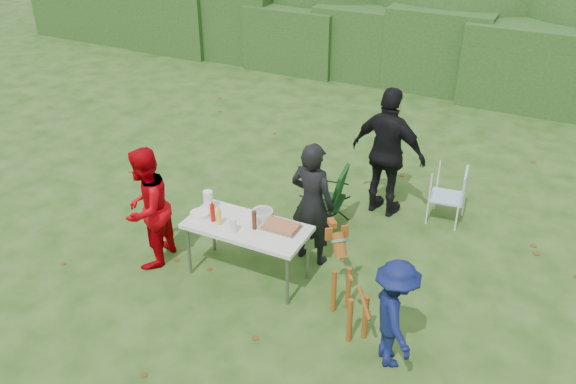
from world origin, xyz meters
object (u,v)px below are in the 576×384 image
at_px(folding_table, 247,229).
at_px(paper_towel_roll, 208,201).
at_px(camping_chair, 324,197).
at_px(ketchup_bottle, 213,213).
at_px(lawn_chair, 447,195).
at_px(beer_bottle, 254,220).
at_px(person_black_puffy, 388,153).
at_px(mustard_bottle, 219,217).
at_px(dog, 350,289).
at_px(person_cook, 312,204).
at_px(person_red_jacket, 146,208).
at_px(child, 395,314).

xyz_separation_m(folding_table, paper_towel_roll, (-0.61, 0.11, 0.18)).
relative_size(folding_table, camping_chair, 1.60).
xyz_separation_m(camping_chair, ketchup_bottle, (-0.80, -1.55, 0.38)).
relative_size(lawn_chair, ketchup_bottle, 3.75).
height_order(camping_chair, beer_bottle, beer_bottle).
relative_size(person_black_puffy, mustard_bottle, 9.53).
distance_m(camping_chair, beer_bottle, 1.56).
distance_m(folding_table, mustard_bottle, 0.37).
xyz_separation_m(lawn_chair, ketchup_bottle, (-2.30, -2.47, 0.44)).
xyz_separation_m(dog, lawn_chair, (0.44, 2.67, -0.07)).
height_order(person_cook, person_black_puffy, person_black_puffy).
height_order(camping_chair, mustard_bottle, mustard_bottle).
bearing_deg(mustard_bottle, person_cook, 43.24).
bearing_deg(mustard_bottle, person_red_jacket, -170.29).
bearing_deg(child, folding_table, 39.61).
distance_m(person_black_puffy, ketchup_bottle, 2.72).
xyz_separation_m(person_cook, person_black_puffy, (0.47, 1.54, 0.13)).
relative_size(camping_chair, beer_bottle, 3.90).
relative_size(dog, lawn_chair, 1.24).
bearing_deg(dog, lawn_chair, -51.34).
bearing_deg(lawn_chair, paper_towel_roll, 35.80).
bearing_deg(dog, person_cook, 0.93).
relative_size(dog, ketchup_bottle, 4.66).
xyz_separation_m(dog, paper_towel_roll, (-2.05, 0.39, 0.38)).
xyz_separation_m(person_red_jacket, child, (3.31, -0.32, -0.18)).
bearing_deg(person_red_jacket, child, 75.95).
relative_size(person_cook, beer_bottle, 6.87).
bearing_deg(person_cook, beer_bottle, 64.83).
distance_m(person_black_puffy, beer_bottle, 2.42).
height_order(person_red_jacket, dog, person_red_jacket).
height_order(person_red_jacket, camping_chair, person_red_jacket).
distance_m(person_red_jacket, ketchup_bottle, 0.87).
bearing_deg(dog, person_black_puffy, -32.35).
bearing_deg(folding_table, paper_towel_roll, 169.76).
bearing_deg(lawn_chair, person_red_jacket, 33.70).
xyz_separation_m(person_black_puffy, beer_bottle, (-0.90, -2.24, -0.09)).
xyz_separation_m(person_black_puffy, dog, (0.42, -2.50, -0.47)).
bearing_deg(person_black_puffy, camping_chair, 59.95).
relative_size(mustard_bottle, paper_towel_roll, 0.77).
distance_m(ketchup_bottle, beer_bottle, 0.54).
distance_m(person_red_jacket, paper_towel_roll, 0.77).
xyz_separation_m(person_black_puffy, ketchup_bottle, (-1.44, -2.31, -0.10)).
distance_m(mustard_bottle, ketchup_bottle, 0.12).
relative_size(person_black_puffy, ketchup_bottle, 8.66).
height_order(person_red_jacket, ketchup_bottle, person_red_jacket).
xyz_separation_m(folding_table, person_red_jacket, (-1.27, -0.29, 0.11)).
bearing_deg(beer_bottle, folding_table, 170.47).
height_order(beer_bottle, paper_towel_roll, paper_towel_roll).
bearing_deg(camping_chair, person_cook, 94.19).
distance_m(person_cook, person_black_puffy, 1.61).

